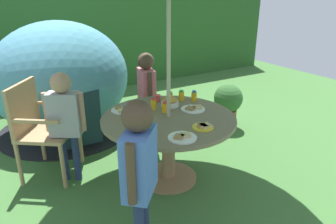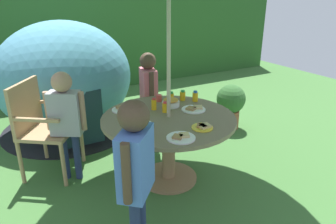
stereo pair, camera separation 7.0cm
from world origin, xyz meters
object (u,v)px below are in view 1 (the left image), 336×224
at_px(child_in_blue_shirt, 139,163).
at_px(juice_bottle_far_left, 165,107).
at_px(child_in_pink_shirt, 147,87).
at_px(snack_bowl, 170,102).
at_px(plate_near_right, 182,137).
at_px(wooden_chair, 38,124).
at_px(juice_bottle_far_right, 194,96).
at_px(juice_bottle_mid_left, 125,112).
at_px(juice_bottle_center_back, 170,97).
at_px(child_in_grey_shirt, 65,114).
at_px(garden_table, 169,131).
at_px(plate_mid_right, 123,110).
at_px(juice_bottle_spot_a, 151,133).
at_px(potted_plant, 228,103).
at_px(juice_bottle_spot_b, 181,95).
at_px(cup_near, 158,98).
at_px(plate_near_left, 203,126).
at_px(plate_front_edge, 141,125).
at_px(juice_bottle_center_front, 153,104).
at_px(plate_back_edge, 193,109).
at_px(dome_tent, 61,79).

distance_m(child_in_blue_shirt, juice_bottle_far_left, 1.11).
distance_m(child_in_pink_shirt, snack_bowl, 0.60).
bearing_deg(plate_near_right, snack_bowl, 66.57).
distance_m(wooden_chair, child_in_blue_shirt, 1.56).
distance_m(juice_bottle_far_right, juice_bottle_mid_left, 0.83).
distance_m(snack_bowl, juice_bottle_far_right, 0.31).
xyz_separation_m(child_in_pink_shirt, juice_bottle_center_back, (0.04, -0.47, 0.01)).
xyz_separation_m(child_in_grey_shirt, juice_bottle_mid_left, (0.48, -0.31, 0.03)).
distance_m(garden_table, plate_mid_right, 0.50).
distance_m(juice_bottle_center_back, juice_bottle_spot_a, 0.90).
relative_size(potted_plant, plate_near_right, 2.61).
relative_size(snack_bowl, juice_bottle_center_back, 1.66).
height_order(juice_bottle_spot_b, cup_near, juice_bottle_spot_b).
distance_m(garden_table, plate_near_left, 0.43).
xyz_separation_m(plate_front_edge, plate_near_left, (0.45, -0.31, 0.00)).
relative_size(plate_near_left, juice_bottle_center_front, 1.53).
height_order(plate_mid_right, plate_near_right, same).
bearing_deg(plate_back_edge, juice_bottle_spot_b, 79.19).
xyz_separation_m(juice_bottle_mid_left, cup_near, (0.49, 0.25, -0.02)).
distance_m(plate_near_left, plate_mid_right, 0.86).
bearing_deg(child_in_blue_shirt, juice_bottle_center_back, 2.60).
bearing_deg(juice_bottle_mid_left, child_in_grey_shirt, 146.66).
relative_size(juice_bottle_far_left, cup_near, 1.50).
bearing_deg(plate_back_edge, juice_bottle_center_front, 149.40).
distance_m(plate_near_right, juice_bottle_far_right, 0.92).
height_order(child_in_blue_shirt, juice_bottle_spot_a, child_in_blue_shirt).
xyz_separation_m(child_in_pink_shirt, juice_bottle_far_right, (0.27, -0.59, 0.01)).
distance_m(plate_near_left, juice_bottle_spot_b, 0.75).
bearing_deg(child_in_blue_shirt, juice_bottle_far_left, 3.04).
relative_size(plate_near_left, cup_near, 2.58).
xyz_separation_m(child_in_blue_shirt, plate_mid_right, (0.35, 1.11, -0.07)).
bearing_deg(wooden_chair, cup_near, -69.78).
bearing_deg(plate_near_right, juice_bottle_spot_b, 57.48).
relative_size(juice_bottle_center_back, juice_bottle_spot_b, 0.98).
bearing_deg(child_in_blue_shirt, juice_bottle_spot_b, -1.77).
relative_size(snack_bowl, juice_bottle_spot_b, 1.62).
xyz_separation_m(dome_tent, plate_mid_right, (0.27, -1.39, -0.03)).
relative_size(juice_bottle_far_right, juice_bottle_mid_left, 0.91).
relative_size(dome_tent, child_in_pink_shirt, 1.58).
relative_size(juice_bottle_center_front, juice_bottle_center_back, 1.12).
distance_m(plate_mid_right, juice_bottle_far_left, 0.42).
bearing_deg(juice_bottle_center_front, plate_back_edge, -30.60).
bearing_deg(plate_back_edge, plate_near_left, -113.62).
xyz_separation_m(child_in_pink_shirt, child_in_grey_shirt, (-1.04, -0.34, -0.01)).
bearing_deg(cup_near, plate_back_edge, -65.31).
height_order(child_in_grey_shirt, plate_near_right, child_in_grey_shirt).
distance_m(plate_back_edge, juice_bottle_center_back, 0.34).
bearing_deg(juice_bottle_far_left, child_in_blue_shirt, -128.67).
bearing_deg(plate_back_edge, snack_bowl, 125.45).
relative_size(child_in_grey_shirt, plate_mid_right, 4.66).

